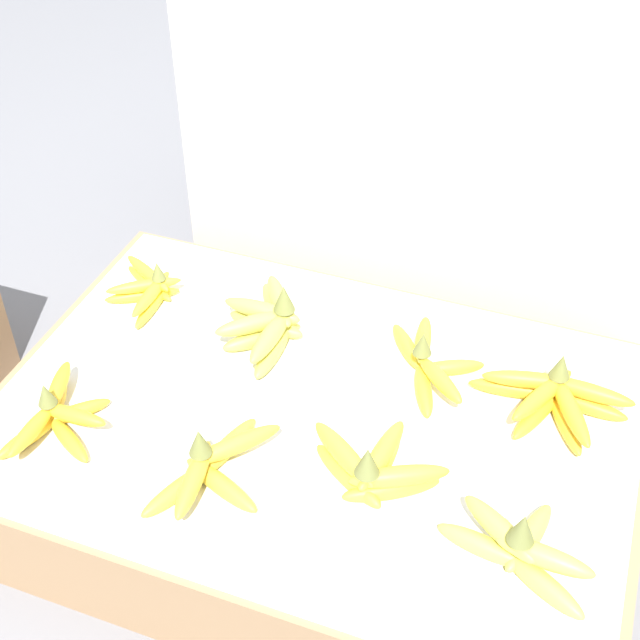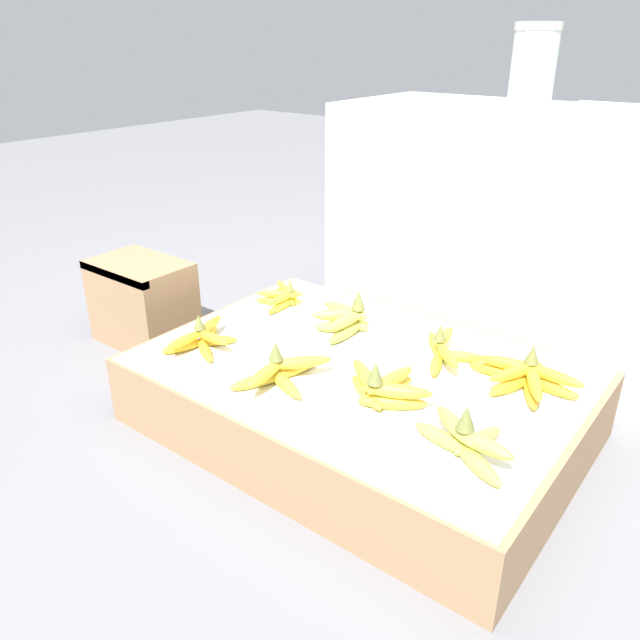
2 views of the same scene
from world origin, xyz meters
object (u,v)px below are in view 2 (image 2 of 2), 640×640
object	(u,v)px
glass_jar	(534,64)
foam_tray_white	(441,100)
banana_bunch_middle_midright	(444,349)
banana_bunch_front_left	(202,338)
wooden_crate	(143,302)
banana_bunch_front_midright	(383,388)
banana_bunch_front_midleft	(281,371)
banana_bunch_middle_left	(283,296)
banana_bunch_middle_midleft	(348,317)
banana_bunch_front_right	(467,440)
banana_bunch_middle_right	(526,377)

from	to	relation	value
glass_jar	foam_tray_white	size ratio (longest dim) A/B	0.82
banana_bunch_middle_midright	glass_jar	bearing A→B (deg)	98.96
banana_bunch_front_left	wooden_crate	bearing A→B (deg)	161.21
banana_bunch_front_midright	foam_tray_white	xyz separation A→B (m)	(-0.29, 0.73, 0.51)
wooden_crate	banana_bunch_front_left	distance (m)	0.47
glass_jar	banana_bunch_front_midleft	bearing A→B (deg)	-98.75
banana_bunch_middle_left	glass_jar	xyz separation A→B (m)	(0.43, 0.58, 0.62)
banana_bunch_front_midright	banana_bunch_middle_midleft	bearing A→B (deg)	137.36
foam_tray_white	banana_bunch_front_left	bearing A→B (deg)	-104.32
banana_bunch_middle_midleft	foam_tray_white	distance (m)	0.70
banana_bunch_front_right	glass_jar	size ratio (longest dim) A/B	1.03
banana_bunch_front_left	banana_bunch_middle_midright	xyz separation A→B (m)	(0.51, 0.31, 0.00)
wooden_crate	banana_bunch_middle_right	xyz separation A→B (m)	(1.16, 0.15, 0.07)
foam_tray_white	wooden_crate	bearing A→B (deg)	-135.31
banana_bunch_middle_midright	banana_bunch_middle_right	size ratio (longest dim) A/B	0.80
banana_bunch_front_left	banana_bunch_front_midright	bearing A→B (deg)	7.28
banana_bunch_middle_midleft	banana_bunch_front_midleft	bearing A→B (deg)	-82.16
wooden_crate	glass_jar	size ratio (longest dim) A/B	1.42
wooden_crate	banana_bunch_middle_midleft	size ratio (longest dim) A/B	1.25
wooden_crate	banana_bunch_middle_midright	world-z (taller)	banana_bunch_middle_midright
banana_bunch_middle_left	banana_bunch_middle_midleft	distance (m)	0.25
banana_bunch_front_midright	glass_jar	bearing A→B (deg)	95.41
banana_bunch_middle_right	banana_bunch_front_left	bearing A→B (deg)	-157.17
wooden_crate	banana_bunch_front_right	bearing A→B (deg)	-7.34
banana_bunch_front_left	glass_jar	bearing A→B (deg)	65.67
banana_bunch_front_right	glass_jar	world-z (taller)	glass_jar
banana_bunch_middle_right	glass_jar	size ratio (longest dim) A/B	1.21
banana_bunch_front_midleft	banana_bunch_middle_midleft	xyz separation A→B (m)	(-0.04, 0.32, 0.00)
foam_tray_white	banana_bunch_front_midright	bearing A→B (deg)	-68.12
foam_tray_white	banana_bunch_front_midleft	bearing A→B (deg)	-85.09
glass_jar	banana_bunch_middle_midleft	bearing A→B (deg)	-107.16
banana_bunch_front_right	banana_bunch_middle_right	world-z (taller)	banana_bunch_front_right
banana_bunch_middle_midleft	glass_jar	xyz separation A→B (m)	(0.19, 0.60, 0.61)
banana_bunch_middle_right	glass_jar	distance (m)	0.92
banana_bunch_front_midleft	banana_bunch_middle_left	bearing A→B (deg)	130.34
banana_bunch_front_right	banana_bunch_middle_midleft	world-z (taller)	banana_bunch_middle_midleft
glass_jar	banana_bunch_front_right	bearing A→B (deg)	-71.61
wooden_crate	foam_tray_white	world-z (taller)	foam_tray_white
banana_bunch_front_right	banana_bunch_middle_midright	distance (m)	0.37
banana_bunch_front_left	banana_bunch_middle_left	size ratio (longest dim) A/B	1.25
wooden_crate	banana_bunch_front_midright	size ratio (longest dim) A/B	1.35
glass_jar	banana_bunch_front_midright	bearing A→B (deg)	-84.59
banana_bunch_front_midright	banana_bunch_middle_left	distance (m)	0.58
banana_bunch_front_left	banana_bunch_middle_midleft	size ratio (longest dim) A/B	0.86
banana_bunch_middle_midright	foam_tray_white	size ratio (longest dim) A/B	0.80
wooden_crate	banana_bunch_front_midright	world-z (taller)	banana_bunch_front_midright
wooden_crate	banana_bunch_front_right	distance (m)	1.17
banana_bunch_middle_midright	foam_tray_white	bearing A→B (deg)	122.70
banana_bunch_front_left	banana_bunch_front_right	size ratio (longest dim) A/B	0.95
wooden_crate	banana_bunch_front_left	xyz separation A→B (m)	(0.44, -0.15, 0.07)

